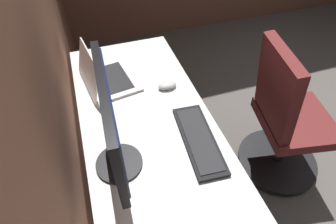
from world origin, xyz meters
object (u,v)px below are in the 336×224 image
Objects in this scene: laptop_leftmost at (105,75)px; keyboard_main at (199,139)px; office_chair at (284,123)px; drawer_pedestal at (156,195)px; mouse_main at (167,85)px; monitor_primary at (111,124)px.

laptop_leftmost is 0.86× the size of keyboard_main.
drawer_pedestal is at bearing 100.11° from office_chair.
keyboard_main is 0.40m from mouse_main.
drawer_pedestal is at bearing 153.90° from mouse_main.
keyboard_main is at bearing -88.35° from drawer_pedestal.
keyboard_main is (0.01, -0.22, 0.39)m from drawer_pedestal.
monitor_primary is at bearing 90.80° from drawer_pedestal.
keyboard_main is 0.44× the size of office_chair.
monitor_primary is at bearing 176.68° from laptop_leftmost.
office_chair reaches higher than drawer_pedestal.
monitor_primary reaches higher than office_chair.
office_chair reaches higher than mouse_main.
drawer_pedestal is at bearing -89.20° from monitor_primary.
office_chair is (-0.40, -1.00, -0.32)m from laptop_leftmost.
office_chair reaches higher than laptop_leftmost.
laptop_leftmost reaches higher than keyboard_main.
laptop_leftmost reaches higher than mouse_main.
monitor_primary is 5.02× the size of mouse_main.
monitor_primary is 0.54× the size of office_chair.
office_chair is at bearing -109.90° from mouse_main.
drawer_pedestal is at bearing -168.30° from laptop_leftmost.
laptop_leftmost is (0.56, 0.12, 0.43)m from drawer_pedestal.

